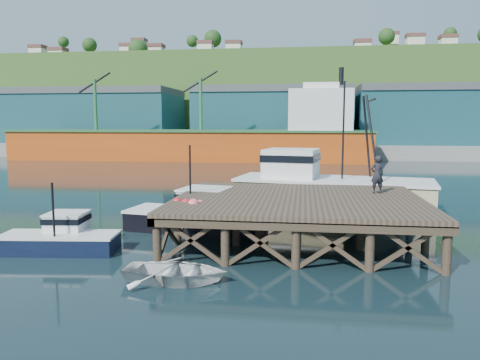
% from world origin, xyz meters
% --- Properties ---
extents(ground, '(300.00, 300.00, 0.00)m').
position_xyz_m(ground, '(0.00, 0.00, 0.00)').
color(ground, black).
rests_on(ground, ground).
extents(wharf, '(12.00, 10.00, 2.62)m').
position_xyz_m(wharf, '(5.50, -0.19, 1.94)').
color(wharf, brown).
rests_on(wharf, ground).
extents(far_quay, '(160.00, 40.00, 2.00)m').
position_xyz_m(far_quay, '(0.00, 70.00, 1.00)').
color(far_quay, gray).
rests_on(far_quay, ground).
extents(warehouse_left, '(32.00, 16.00, 9.00)m').
position_xyz_m(warehouse_left, '(-35.00, 65.00, 6.50)').
color(warehouse_left, '#194B53').
rests_on(warehouse_left, far_quay).
extents(warehouse_mid, '(28.00, 16.00, 9.00)m').
position_xyz_m(warehouse_mid, '(0.00, 65.00, 6.50)').
color(warehouse_mid, '#194B53').
rests_on(warehouse_mid, far_quay).
extents(warehouse_right, '(30.00, 16.00, 9.00)m').
position_xyz_m(warehouse_right, '(30.00, 65.00, 6.50)').
color(warehouse_right, '#194B53').
rests_on(warehouse_right, far_quay).
extents(cargo_ship, '(55.50, 10.00, 13.75)m').
position_xyz_m(cargo_ship, '(-8.46, 48.00, 3.31)').
color(cargo_ship, '#C34912').
rests_on(cargo_ship, ground).
extents(hillside, '(220.00, 50.00, 22.00)m').
position_xyz_m(hillside, '(0.00, 100.00, 11.00)').
color(hillside, '#2D511E').
rests_on(hillside, ground).
extents(boat_navy, '(5.31, 3.05, 3.22)m').
position_xyz_m(boat_navy, '(-5.05, -3.53, 0.65)').
color(boat_navy, black).
rests_on(boat_navy, ground).
extents(boat_black, '(7.84, 6.52, 4.63)m').
position_xyz_m(boat_black, '(0.13, 1.52, 0.85)').
color(boat_black, black).
rests_on(boat_black, ground).
extents(trawler, '(13.14, 6.63, 8.40)m').
position_xyz_m(trawler, '(7.40, 7.83, 1.73)').
color(trawler, '#D3C788').
rests_on(trawler, ground).
extents(dinghy, '(3.95, 2.89, 0.80)m').
position_xyz_m(dinghy, '(1.18, -6.89, 0.40)').
color(dinghy, white).
rests_on(dinghy, ground).
extents(dockworker, '(0.82, 0.66, 1.96)m').
position_xyz_m(dockworker, '(9.54, 1.89, 3.11)').
color(dockworker, black).
rests_on(dockworker, wharf).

